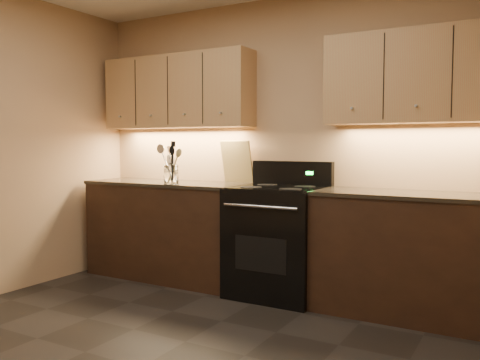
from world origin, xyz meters
name	(u,v)px	position (x,y,z in m)	size (l,w,h in m)	color
wall_back	(286,143)	(0.00, 2.00, 1.30)	(4.00, 0.04, 2.60)	tan
counter_left	(169,229)	(-1.10, 1.70, 0.47)	(1.62, 0.62, 0.93)	black
counter_right	(413,255)	(1.18, 1.70, 0.47)	(1.46, 0.62, 0.93)	black
stove	(278,240)	(0.08, 1.68, 0.48)	(0.76, 0.68, 1.14)	black
upper_cab_left	(177,92)	(-1.10, 1.85, 1.80)	(1.60, 0.30, 0.70)	#A58952
upper_cab_right	(421,76)	(1.18, 1.85, 1.80)	(1.44, 0.30, 0.70)	#A58952
outlet_plate	(171,161)	(-1.30, 1.99, 1.12)	(0.09, 0.01, 0.12)	#B2B5BA
utensil_crock	(171,175)	(-0.95, 1.55, 1.01)	(0.15, 0.15, 0.17)	white
cutting_board	(237,162)	(-0.48, 1.95, 1.13)	(0.32, 0.02, 0.40)	tan
wooden_spoon	(169,165)	(-0.98, 1.54, 1.10)	(0.06, 0.06, 0.31)	tan
black_spoon	(172,164)	(-0.97, 1.58, 1.11)	(0.06, 0.06, 0.32)	black
black_turner	(172,161)	(-0.94, 1.54, 1.14)	(0.08, 0.08, 0.38)	black
steel_spatula	(175,163)	(-0.92, 1.57, 1.12)	(0.08, 0.08, 0.35)	silver
steel_skimmer	(174,162)	(-0.92, 1.55, 1.13)	(0.09, 0.09, 0.36)	silver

